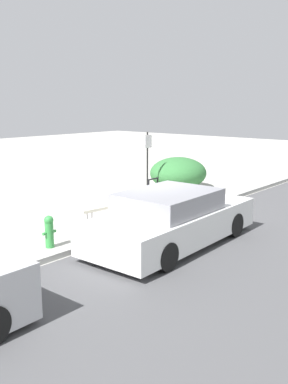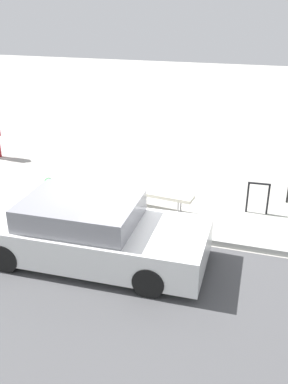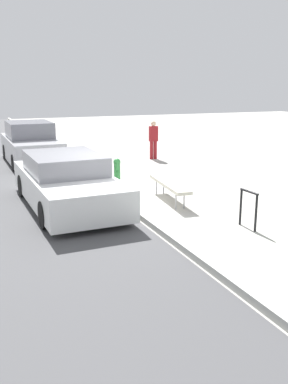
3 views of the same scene
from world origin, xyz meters
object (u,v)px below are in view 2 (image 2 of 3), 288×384
(bike_rack, at_px, (258,195))
(fire_hydrant, at_px, (49,191))
(bench, at_px, (151,193))
(parked_car_near, at_px, (89,232))

(bike_rack, bearing_deg, fire_hydrant, -167.53)
(bench, relative_size, bike_rack, 2.69)
(parked_car_near, bearing_deg, bike_rack, 43.35)
(bench, distance_m, fire_hydrant, 2.65)
(fire_hydrant, distance_m, parked_car_near, 2.88)
(bike_rack, xyz_separation_m, fire_hydrant, (-5.20, -1.15, -0.09))
(bike_rack, height_order, parked_car_near, parked_car_near)
(fire_hydrant, bearing_deg, bench, 12.09)
(bike_rack, bearing_deg, parked_car_near, -134.88)
(bike_rack, distance_m, parked_car_near, 4.48)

